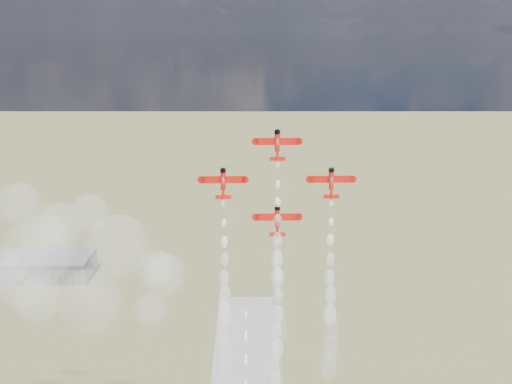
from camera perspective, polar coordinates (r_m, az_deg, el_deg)
The scene contains 10 objects.
hangar at distance 357.83m, azimuth -20.82°, elevation -7.30°, with size 50.00×28.00×13.00m.
plane_lead at distance 151.82m, azimuth 2.26°, elevation 5.02°, with size 12.36×4.44×8.72m.
plane_left at distance 151.94m, azimuth -3.48°, elevation 0.98°, with size 12.36×4.44×8.72m.
plane_right at distance 153.62m, azimuth 7.94°, elevation 1.02°, with size 12.36×4.44×8.72m.
plane_slot at distance 152.98m, azimuth 2.27°, elevation -2.98°, with size 12.36×4.44×8.72m.
smoke_trail_lead at distance 157.49m, azimuth 2.31°, elevation -11.04°, with size 5.36×12.98×49.45m.
smoke_trail_left at distance 160.32m, azimuth -3.31°, elevation -14.66°, with size 5.27×13.16×48.81m.
smoke_trail_right at distance 162.05m, azimuth 7.79°, elevation -14.43°, with size 5.48×13.09×48.82m.
smoke_trail_slot at distance 164.17m, azimuth 2.23°, elevation -18.08°, with size 5.76×13.15×49.15m.
drifted_smoke_cloud at distance 177.40m, azimuth -19.16°, elevation -7.12°, with size 62.39×34.50×53.31m.
Camera 1 is at (1.12, -126.58, 145.71)m, focal length 38.00 mm.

